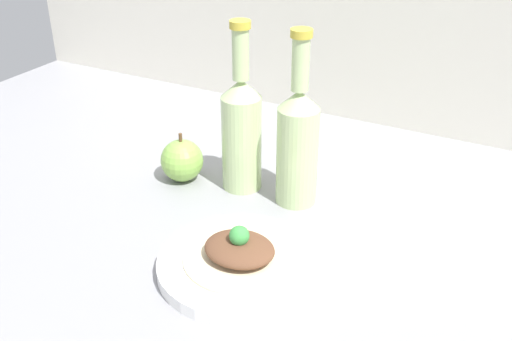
{
  "coord_description": "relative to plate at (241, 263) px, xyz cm",
  "views": [
    {
      "loc": [
        33.28,
        -63.02,
        52.33
      ],
      "look_at": [
        -2.95,
        5.28,
        10.13
      ],
      "focal_mm": 42.0,
      "sensor_mm": 36.0,
      "label": 1
    }
  ],
  "objects": [
    {
      "name": "ground_plane",
      "position": [
        -0.18,
        5.1,
        -3.22
      ],
      "size": [
        180.0,
        110.0,
        4.0
      ],
      "primitive_type": "cube",
      "color": "gray"
    },
    {
      "name": "cider_bottle_left",
      "position": [
        -11.37,
        20.77,
        9.66
      ],
      "size": [
        6.71,
        6.71,
        28.94
      ],
      "color": "#B7D18E",
      "rests_on": "ground_plane"
    },
    {
      "name": "cider_bottle_right",
      "position": [
        -1.15,
        20.77,
        9.66
      ],
      "size": [
        6.71,
        6.71,
        28.94
      ],
      "color": "#B7D18E",
      "rests_on": "ground_plane"
    },
    {
      "name": "plate",
      "position": [
        0.0,
        0.0,
        0.0
      ],
      "size": [
        22.99,
        22.99,
        2.3
      ],
      "color": "white",
      "rests_on": "ground_plane"
    },
    {
      "name": "apple",
      "position": [
        -21.79,
        17.91,
        2.53
      ],
      "size": [
        7.49,
        7.49,
        8.93
      ],
      "color": "#84B74C",
      "rests_on": "ground_plane"
    },
    {
      "name": "plated_food",
      "position": [
        0.0,
        -0.0,
        2.13
      ],
      "size": [
        15.65,
        15.65,
        5.32
      ],
      "color": "beige",
      "rests_on": "plate"
    }
  ]
}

